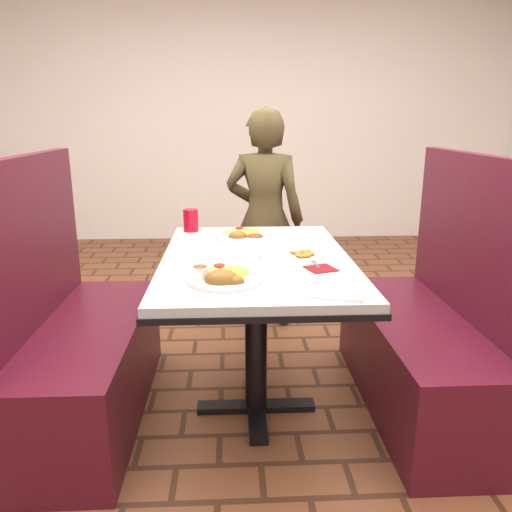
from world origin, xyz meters
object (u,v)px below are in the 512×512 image
object	(u,v)px
dining_table	(256,277)
near_dinner_plate	(223,273)
booth_bench_right	(428,341)
diner_person	(265,219)
red_tumbler	(191,220)
far_dinner_plate	(244,233)
booth_bench_left	(78,349)
plantain_plate	(303,255)

from	to	relation	value
dining_table	near_dinner_plate	world-z (taller)	near_dinner_plate
booth_bench_right	diner_person	size ratio (longest dim) A/B	0.86
red_tumbler	diner_person	bearing A→B (deg)	53.19
dining_table	far_dinner_plate	xyz separation A→B (m)	(-0.04, 0.34, 0.12)
booth_bench_left	plantain_plate	xyz separation A→B (m)	(1.00, -0.03, 0.43)
booth_bench_right	near_dinner_plate	bearing A→B (deg)	-160.14
dining_table	plantain_plate	bearing A→B (deg)	-9.56
red_tumbler	far_dinner_plate	bearing A→B (deg)	-31.99
dining_table	booth_bench_right	size ratio (longest dim) A/B	1.01
plantain_plate	red_tumbler	size ratio (longest dim) A/B	1.41
dining_table	diner_person	bearing A→B (deg)	84.20
booth_bench_left	diner_person	distance (m)	1.46
far_dinner_plate	red_tumbler	distance (m)	0.32
diner_person	plantain_plate	xyz separation A→B (m)	(0.09, -1.11, 0.06)
near_dinner_plate	plantain_plate	world-z (taller)	near_dinner_plate
booth_bench_left	plantain_plate	world-z (taller)	booth_bench_left
booth_bench_left	dining_table	bearing A→B (deg)	0.00
booth_bench_left	booth_bench_right	world-z (taller)	same
plantain_plate	far_dinner_plate	bearing A→B (deg)	123.28
booth_bench_right	near_dinner_plate	world-z (taller)	booth_bench_right
booth_bench_left	plantain_plate	distance (m)	1.09
red_tumbler	booth_bench_right	bearing A→B (deg)	-24.59
booth_bench_right	diner_person	distance (m)	1.33
booth_bench_right	diner_person	bearing A→B (deg)	122.51
diner_person	plantain_plate	size ratio (longest dim) A/B	8.53
booth_bench_left	diner_person	world-z (taller)	diner_person
diner_person	near_dinner_plate	bearing A→B (deg)	95.22
far_dinner_plate	booth_bench_left	bearing A→B (deg)	-155.72
dining_table	booth_bench_left	world-z (taller)	booth_bench_left
diner_person	far_dinner_plate	bearing A→B (deg)	93.31
dining_table	red_tumbler	size ratio (longest dim) A/B	10.45
booth_bench_left	booth_bench_right	distance (m)	1.60
dining_table	red_tumbler	distance (m)	0.62
diner_person	red_tumbler	size ratio (longest dim) A/B	12.00
dining_table	near_dinner_plate	xyz separation A→B (m)	(-0.14, -0.34, 0.13)
diner_person	far_dinner_plate	world-z (taller)	diner_person
plantain_plate	red_tumbler	xyz separation A→B (m)	(-0.52, 0.54, 0.05)
near_dinner_plate	far_dinner_plate	bearing A→B (deg)	82.27
booth_bench_left	booth_bench_right	bearing A→B (deg)	0.00
booth_bench_right	red_tumbler	distance (m)	1.32
plantain_plate	red_tumbler	bearing A→B (deg)	133.59
booth_bench_right	plantain_plate	size ratio (longest dim) A/B	7.35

